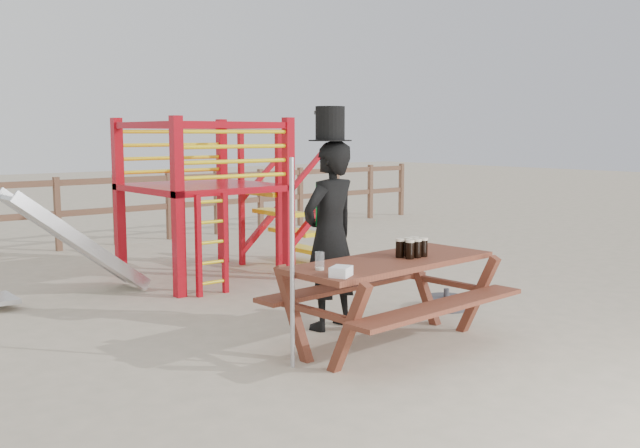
{
  "coord_description": "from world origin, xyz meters",
  "views": [
    {
      "loc": [
        -4.56,
        -4.51,
        1.9
      ],
      "look_at": [
        -0.14,
        0.8,
        1.02
      ],
      "focal_mm": 40.0,
      "sensor_mm": 36.0,
      "label": 1
    }
  ],
  "objects": [
    {
      "name": "ground",
      "position": [
        0.0,
        0.0,
        0.0
      ],
      "size": [
        60.0,
        60.0,
        0.0
      ],
      "primitive_type": "plane",
      "color": "#BFAD94",
      "rests_on": "ground"
    },
    {
      "name": "back_fence",
      "position": [
        0.0,
        7.0,
        0.74
      ],
      "size": [
        15.09,
        0.09,
        1.2
      ],
      "color": "brown",
      "rests_on": "ground"
    },
    {
      "name": "playground_fort",
      "position": [
        0.12,
        3.58,
        1.07
      ],
      "size": [
        4.71,
        1.84,
        2.1
      ],
      "color": "#AC0B17",
      "rests_on": "ground"
    },
    {
      "name": "picnic_table",
      "position": [
        -0.08,
        -0.12,
        0.5
      ],
      "size": [
        2.1,
        1.5,
        0.79
      ],
      "rotation": [
        0.0,
        0.0,
        0.05
      ],
      "color": "brown",
      "rests_on": "ground"
    },
    {
      "name": "man_with_hat",
      "position": [
        -0.12,
        0.67,
        0.96
      ],
      "size": [
        0.72,
        0.52,
        2.15
      ],
      "rotation": [
        0.0,
        0.0,
        3.28
      ],
      "color": "black",
      "rests_on": "ground"
    },
    {
      "name": "metal_pole",
      "position": [
        -1.13,
        -0.04,
        0.86
      ],
      "size": [
        0.04,
        0.04,
        1.71
      ],
      "primitive_type": "cylinder",
      "color": "#B2B2B7",
      "rests_on": "ground"
    },
    {
      "name": "parasol_base",
      "position": [
        1.37,
        0.45,
        0.06
      ],
      "size": [
        0.52,
        0.52,
        0.22
      ],
      "color": "#37373C",
      "rests_on": "ground"
    },
    {
      "name": "paper_bag",
      "position": [
        -0.93,
        -0.41,
        0.83
      ],
      "size": [
        0.22,
        0.21,
        0.08
      ],
      "primitive_type": "cube",
      "rotation": [
        0.0,
        0.0,
        0.5
      ],
      "color": "white",
      "rests_on": "picnic_table"
    },
    {
      "name": "stout_pints",
      "position": [
        0.15,
        -0.16,
        0.87
      ],
      "size": [
        0.28,
        0.19,
        0.17
      ],
      "color": "black",
      "rests_on": "picnic_table"
    },
    {
      "name": "empty_glasses",
      "position": [
        -0.88,
        -0.09,
        0.85
      ],
      "size": [
        0.08,
        0.08,
        0.15
      ],
      "color": "silver",
      "rests_on": "picnic_table"
    }
  ]
}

